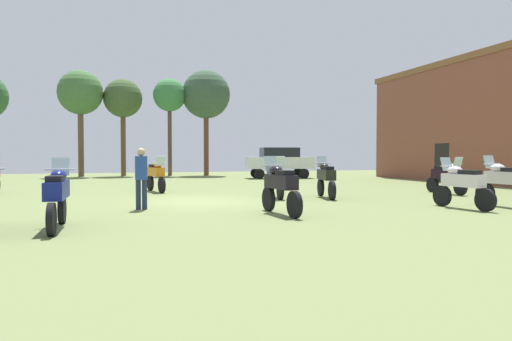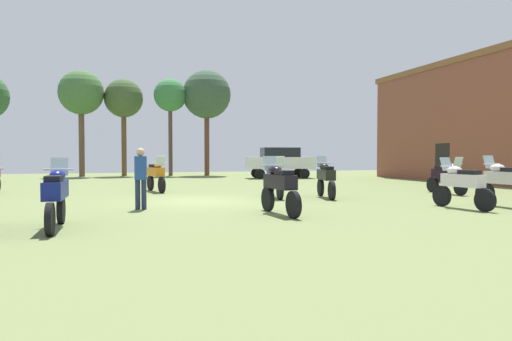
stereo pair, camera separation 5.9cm
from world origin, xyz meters
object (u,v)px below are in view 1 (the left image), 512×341
object	(u,v)px
car_2	(279,160)
tree_3	(170,97)
motorcycle_5	(462,184)
motorcycle_10	(326,177)
motorcycle_3	(57,194)
tree_2	(206,95)
motorcycle_12	(280,186)
tree_1	(123,100)
motorcycle_9	(447,176)
tree_6	(80,94)
motorcycle_4	(275,177)
motorcycle_2	(156,174)
person_2	(141,174)
motorcycle_6	(505,182)

from	to	relation	value
car_2	tree_3	world-z (taller)	tree_3
motorcycle_5	motorcycle_10	bearing A→B (deg)	110.61
motorcycle_3	motorcycle_10	distance (m)	9.59
motorcycle_3	tree_2	distance (m)	25.73
motorcycle_12	tree_1	world-z (taller)	tree_1
motorcycle_9	car_2	xyz separation A→B (m)	(-2.16, 13.36, 0.46)
tree_2	motorcycle_12	bearing A→B (deg)	-96.12
car_2	tree_1	size ratio (longest dim) A/B	0.64
motorcycle_3	tree_6	xyz separation A→B (m)	(-1.13, 24.44, 5.07)
motorcycle_4	motorcycle_9	world-z (taller)	motorcycle_4
motorcycle_2	person_2	size ratio (longest dim) A/B	1.25
person_2	motorcycle_9	bearing A→B (deg)	-162.10
motorcycle_3	motorcycle_6	distance (m)	12.07
motorcycle_9	tree_3	size ratio (longest dim) A/B	0.31
tree_2	motorcycle_6	bearing A→B (deg)	-79.41
motorcycle_4	motorcycle_5	bearing A→B (deg)	136.62
motorcycle_2	tree_3	distance (m)	15.73
person_2	tree_1	size ratio (longest dim) A/B	0.25
motorcycle_4	motorcycle_10	size ratio (longest dim) A/B	0.97
motorcycle_3	tree_1	bearing A→B (deg)	86.76
tree_3	motorcycle_3	bearing A→B (deg)	-101.73
motorcycle_10	tree_2	bearing A→B (deg)	103.01
motorcycle_6	motorcycle_9	size ratio (longest dim) A/B	1.01
motorcycle_2	motorcycle_9	bearing A→B (deg)	145.43
tree_6	car_2	bearing A→B (deg)	-25.95
person_2	motorcycle_12	bearing A→B (deg)	156.31
tree_1	motorcycle_3	bearing A→B (deg)	-94.00
motorcycle_9	tree_2	bearing A→B (deg)	-75.08
tree_1	tree_2	xyz separation A→B (m)	(5.94, -0.79, 0.44)
motorcycle_5	motorcycle_9	xyz separation A→B (m)	(3.02, 4.35, -0.01)
tree_2	motorcycle_9	bearing A→B (deg)	-72.72
motorcycle_2	person_2	bearing A→B (deg)	68.84
car_2	person_2	bearing A→B (deg)	154.41
motorcycle_6	tree_2	size ratio (longest dim) A/B	0.28
motorcycle_2	motorcycle_4	size ratio (longest dim) A/B	0.99
motorcycle_3	motorcycle_5	xyz separation A→B (m)	(10.58, 0.62, -0.01)
motorcycle_12	tree_1	distance (m)	24.59
motorcycle_3	tree_3	world-z (taller)	tree_3
motorcycle_5	tree_2	xyz separation A→B (m)	(-2.90, 23.38, 5.25)
person_2	motorcycle_6	bearing A→B (deg)	175.06
motorcycle_2	tree_3	xyz separation A→B (m)	(2.23, 14.73, 5.04)
motorcycle_10	person_2	world-z (taller)	person_2
motorcycle_2	tree_2	distance (m)	16.36
tree_2	motorcycle_5	bearing A→B (deg)	-82.92
motorcycle_12	tree_3	xyz separation A→B (m)	(-0.21, 23.10, 5.03)
motorcycle_4	motorcycle_6	bearing A→B (deg)	145.42
tree_3	motorcycle_10	bearing A→B (deg)	-80.18
tree_1	tree_6	xyz separation A→B (m)	(-2.86, -0.35, 0.27)
motorcycle_9	tree_2	xyz separation A→B (m)	(-5.92, 19.03, 5.26)
motorcycle_5	tree_2	size ratio (longest dim) A/B	0.27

